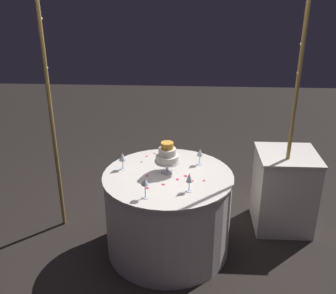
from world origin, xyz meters
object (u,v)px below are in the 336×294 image
side_table (284,190)px  tiered_cake (167,155)px  wine_glass_1 (200,153)px  decorative_arch (170,76)px  wine_glass_0 (122,157)px  main_table (168,213)px  wine_glass_2 (145,183)px  wine_glass_3 (189,178)px

side_table → tiered_cake: bearing=-160.7°
wine_glass_1 → decorative_arch: bearing=159.1°
wine_glass_0 → side_table: bearing=13.1°
tiered_cake → main_table: bearing=-79.6°
wine_glass_0 → wine_glass_1: 0.70m
wine_glass_0 → wine_glass_2: bearing=-62.3°
wine_glass_3 → wine_glass_2: bearing=-160.1°
tiered_cake → wine_glass_2: 0.47m
decorative_arch → wine_glass_2: decorative_arch is taller
wine_glass_0 → wine_glass_3: size_ratio=0.98×
main_table → wine_glass_0: size_ratio=7.26×
decorative_arch → main_table: decorative_arch is taller
decorative_arch → tiered_cake: 0.68m
decorative_arch → wine_glass_1: (0.28, -0.11, -0.68)m
wine_glass_0 → tiered_cake: bearing=-5.7°
wine_glass_1 → tiered_cake: bearing=-148.2°
tiered_cake → wine_glass_1: 0.34m
wine_glass_1 → wine_glass_2: bearing=-124.7°
wine_glass_1 → wine_glass_3: 0.51m
wine_glass_0 → main_table: bearing=-13.1°
main_table → wine_glass_0: (-0.41, 0.10, 0.50)m
side_table → wine_glass_3: wine_glass_3 is taller
wine_glass_3 → decorative_arch: bearing=107.0°
side_table → wine_glass_1: 1.00m
tiered_cake → wine_glass_1: bearing=31.8°
wine_glass_0 → decorative_arch: bearing=30.9°
wine_glass_0 → wine_glass_3: wine_glass_3 is taller
wine_glass_2 → wine_glass_3: bearing=19.9°
side_table → wine_glass_0: 1.65m
wine_glass_1 → wine_glass_2: 0.76m
wine_glass_2 → wine_glass_1: bearing=55.3°
wine_glass_2 → tiered_cake: bearing=72.1°
decorative_arch → wine_glass_0: 0.82m
wine_glass_1 → wine_glass_3: size_ratio=0.94×
side_table → wine_glass_2: 1.61m
side_table → wine_glass_3: (-0.94, -0.72, 0.48)m
wine_glass_3 → tiered_cake: bearing=121.0°
wine_glass_0 → wine_glass_3: 0.69m
main_table → decorative_arch: bearing=90.2°
wine_glass_1 → wine_glass_3: wine_glass_3 is taller
decorative_arch → tiered_cake: (-0.01, -0.28, -0.62)m
decorative_arch → wine_glass_0: (-0.41, -0.24, -0.67)m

